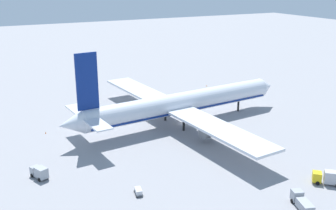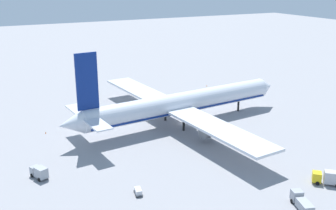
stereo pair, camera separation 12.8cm
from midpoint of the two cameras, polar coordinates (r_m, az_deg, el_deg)
ground_plane at (r=126.01m, az=2.10°, el=-2.62°), size 600.00×600.00×0.00m
airliner at (r=123.01m, az=1.62°, el=0.16°), size 77.07×80.88×25.37m
service_truck_0 at (r=97.00m, az=-17.86°, el=-9.06°), size 3.66×5.18×2.85m
service_truck_1 at (r=96.60m, az=21.88°, el=-9.53°), size 6.18×5.93×3.19m
service_truck_2 at (r=85.95m, az=18.44°, el=-12.93°), size 4.08×6.88×2.68m
baggage_cart_0 at (r=86.80m, az=-4.28°, el=-12.14°), size 2.00×3.54×1.29m
traffic_cone_1 at (r=163.98m, az=-6.18°, el=2.26°), size 0.36×0.36×0.55m
traffic_cone_2 at (r=123.24m, az=-17.04°, el=-3.77°), size 0.36×0.36×0.55m
traffic_cone_3 at (r=169.14m, az=5.48°, el=2.77°), size 0.36×0.36×0.55m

